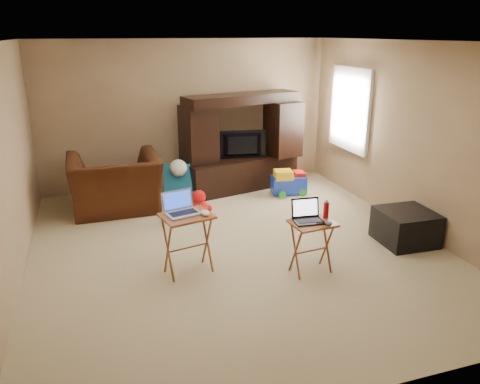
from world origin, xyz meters
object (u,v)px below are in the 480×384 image
object	(u,v)px
entertainment_center	(242,143)
tray_table_left	(188,244)
recliner	(115,184)
push_toy	(289,182)
tray_table_right	(311,247)
mouse_right	(329,223)
child_rocker	(181,185)
television	(243,145)
mouse_left	(205,213)
laptop_left	(183,204)
laptop_right	(309,212)
water_bottle	(326,210)
plush_toy	(199,204)
ottoman	(406,227)

from	to	relation	value
entertainment_center	tray_table_left	bearing A→B (deg)	-132.76
recliner	push_toy	world-z (taller)	recliner
tray_table_right	mouse_right	distance (m)	0.37
child_rocker	television	bearing A→B (deg)	32.17
television	mouse_right	bearing A→B (deg)	96.72
tray_table_right	mouse_left	distance (m)	1.26
laptop_left	mouse_left	bearing A→B (deg)	-38.47
tray_table_right	laptop_right	distance (m)	0.43
mouse_left	water_bottle	size ratio (longest dim) A/B	0.76
tray_table_right	tray_table_left	bearing A→B (deg)	157.03
recliner	child_rocker	bearing A→B (deg)	-179.99
plush_toy	tray_table_left	size ratio (longest dim) A/B	0.61
laptop_right	water_bottle	bearing A→B (deg)	19.65
ottoman	tray_table_right	size ratio (longest dim) A/B	1.09
push_toy	mouse_left	distance (m)	3.02
entertainment_center	water_bottle	size ratio (longest dim) A/B	10.70
plush_toy	tray_table_right	world-z (taller)	tray_table_right
child_rocker	water_bottle	bearing A→B (deg)	-50.18
television	push_toy	bearing A→B (deg)	152.57
laptop_left	mouse_left	world-z (taller)	laptop_left
ottoman	tray_table_left	size ratio (longest dim) A/B	0.95
mouse_left	tray_table_right	bearing A→B (deg)	-17.25
television	water_bottle	distance (m)	2.96
laptop_right	water_bottle	xyz separation A→B (m)	(0.24, 0.06, -0.03)
recliner	mouse_right	distance (m)	3.51
entertainment_center	tray_table_left	size ratio (longest dim) A/B	2.87
child_rocker	laptop_right	bearing A→B (deg)	-55.10
mouse_right	laptop_right	bearing A→B (deg)	140.53
entertainment_center	tray_table_left	world-z (taller)	entertainment_center
tray_table_left	laptop_right	xyz separation A→B (m)	(1.28, -0.40, 0.38)
ottoman	mouse_right	bearing A→B (deg)	-161.48
entertainment_center	mouse_left	world-z (taller)	entertainment_center
tray_table_left	tray_table_right	bearing A→B (deg)	-29.88
tray_table_right	laptop_right	xyz separation A→B (m)	(-0.04, 0.02, 0.42)
recliner	mouse_left	distance (m)	2.50
tray_table_right	mouse_right	bearing A→B (deg)	-47.99
entertainment_center	laptop_right	xyz separation A→B (m)	(-0.23, -3.07, -0.09)
laptop_left	push_toy	bearing A→B (deg)	29.90
child_rocker	plush_toy	bearing A→B (deg)	-63.14
plush_toy	tray_table_left	xyz separation A→B (m)	(-0.50, -1.59, 0.14)
child_rocker	laptop_right	xyz separation A→B (m)	(0.92, -2.69, 0.43)
laptop_left	recliner	bearing A→B (deg)	91.10
recliner	child_rocker	size ratio (longest dim) A/B	2.18
television	push_toy	size ratio (longest dim) A/B	1.44
plush_toy	recliner	bearing A→B (deg)	149.10
push_toy	tray_table_right	size ratio (longest dim) A/B	0.95
television	recliner	xyz separation A→B (m)	(-2.15, -0.35, -0.36)
mouse_right	water_bottle	xyz separation A→B (m)	(0.07, 0.20, 0.07)
child_rocker	mouse_right	distance (m)	3.05
television	ottoman	bearing A→B (deg)	124.09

